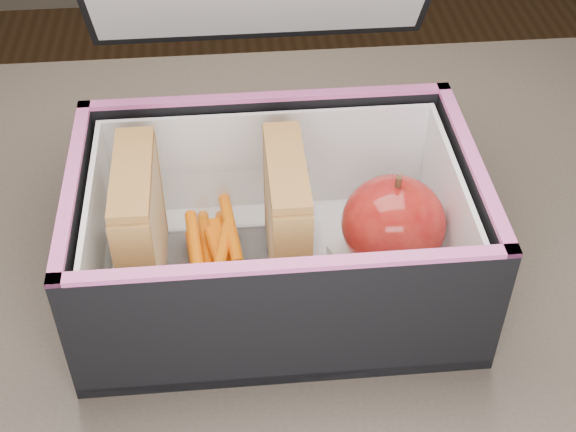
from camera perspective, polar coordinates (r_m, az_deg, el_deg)
name	(u,v)px	position (r m, az deg, el deg)	size (l,w,h in m)	color
kitchen_table	(243,380)	(0.72, -3.20, -11.59)	(1.20, 0.80, 0.75)	brown
lunch_bag	(276,219)	(0.62, -0.87, -0.22)	(0.31, 0.31, 0.28)	black
plastic_tub	(216,247)	(0.63, -5.13, -2.23)	(0.16, 0.11, 0.07)	white
sandwich_left	(141,227)	(0.62, -10.44, -0.78)	(0.03, 0.10, 0.11)	tan
sandwich_right	(287,219)	(0.62, -0.09, -0.21)	(0.03, 0.10, 0.11)	tan
carrot_sticks	(216,254)	(0.65, -5.11, -2.69)	(0.05, 0.12, 0.03)	#E84C00
paper_napkin	(389,263)	(0.66, 7.18, -3.31)	(0.07, 0.08, 0.01)	white
red_apple	(393,224)	(0.64, 7.50, -0.56)	(0.10, 0.10, 0.09)	maroon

